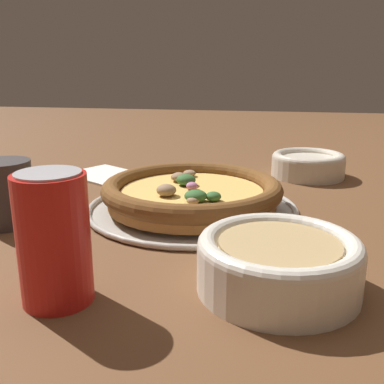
{
  "coord_description": "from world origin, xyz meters",
  "views": [
    {
      "loc": [
        -0.11,
        0.64,
        0.21
      ],
      "look_at": [
        0.0,
        0.0,
        0.03
      ],
      "focal_mm": 42.0,
      "sensor_mm": 36.0,
      "label": 1
    }
  ],
  "objects_px": {
    "pizza": "(192,192)",
    "bowl_near": "(279,261)",
    "pizza_tray": "(192,208)",
    "beverage_can": "(54,239)",
    "bowl_far": "(308,164)",
    "drinking_cup": "(5,193)",
    "napkin": "(106,174)",
    "fork": "(136,172)"
  },
  "relations": [
    {
      "from": "bowl_near",
      "to": "fork",
      "type": "height_order",
      "value": "bowl_near"
    },
    {
      "from": "napkin",
      "to": "pizza_tray",
      "type": "bearing_deg",
      "value": 138.2
    },
    {
      "from": "bowl_far",
      "to": "napkin",
      "type": "xyz_separation_m",
      "value": [
        0.39,
        0.07,
        -0.02
      ]
    },
    {
      "from": "pizza",
      "to": "fork",
      "type": "distance_m",
      "value": 0.27
    },
    {
      "from": "pizza",
      "to": "drinking_cup",
      "type": "height_order",
      "value": "drinking_cup"
    },
    {
      "from": "pizza_tray",
      "to": "drinking_cup",
      "type": "relative_size",
      "value": 3.54
    },
    {
      "from": "bowl_near",
      "to": "beverage_can",
      "type": "distance_m",
      "value": 0.21
    },
    {
      "from": "bowl_far",
      "to": "drinking_cup",
      "type": "xyz_separation_m",
      "value": [
        0.43,
        0.35,
        0.02
      ]
    },
    {
      "from": "drinking_cup",
      "to": "napkin",
      "type": "distance_m",
      "value": 0.29
    },
    {
      "from": "pizza",
      "to": "fork",
      "type": "xyz_separation_m",
      "value": [
        0.16,
        -0.22,
        -0.03
      ]
    },
    {
      "from": "beverage_can",
      "to": "bowl_near",
      "type": "bearing_deg",
      "value": -164.39
    },
    {
      "from": "pizza_tray",
      "to": "bowl_far",
      "type": "height_order",
      "value": "bowl_far"
    },
    {
      "from": "bowl_far",
      "to": "beverage_can",
      "type": "distance_m",
      "value": 0.6
    },
    {
      "from": "beverage_can",
      "to": "bowl_far",
      "type": "bearing_deg",
      "value": -116.27
    },
    {
      "from": "bowl_near",
      "to": "napkin",
      "type": "distance_m",
      "value": 0.53
    },
    {
      "from": "bowl_far",
      "to": "napkin",
      "type": "distance_m",
      "value": 0.4
    },
    {
      "from": "pizza",
      "to": "bowl_near",
      "type": "distance_m",
      "value": 0.26
    },
    {
      "from": "bowl_far",
      "to": "fork",
      "type": "relative_size",
      "value": 0.83
    },
    {
      "from": "bowl_near",
      "to": "beverage_can",
      "type": "bearing_deg",
      "value": 15.61
    },
    {
      "from": "pizza_tray",
      "to": "pizza",
      "type": "relative_size",
      "value": 1.17
    },
    {
      "from": "pizza_tray",
      "to": "pizza",
      "type": "distance_m",
      "value": 0.02
    },
    {
      "from": "bowl_far",
      "to": "fork",
      "type": "height_order",
      "value": "bowl_far"
    },
    {
      "from": "drinking_cup",
      "to": "fork",
      "type": "xyz_separation_m",
      "value": [
        -0.08,
        -0.32,
        -0.04
      ]
    },
    {
      "from": "pizza",
      "to": "beverage_can",
      "type": "bearing_deg",
      "value": 74.81
    },
    {
      "from": "drinking_cup",
      "to": "beverage_can",
      "type": "distance_m",
      "value": 0.24
    },
    {
      "from": "napkin",
      "to": "fork",
      "type": "bearing_deg",
      "value": -145.62
    },
    {
      "from": "bowl_near",
      "to": "pizza",
      "type": "bearing_deg",
      "value": -60.95
    },
    {
      "from": "pizza_tray",
      "to": "beverage_can",
      "type": "bearing_deg",
      "value": 74.79
    },
    {
      "from": "pizza_tray",
      "to": "beverage_can",
      "type": "distance_m",
      "value": 0.3
    },
    {
      "from": "pizza",
      "to": "fork",
      "type": "height_order",
      "value": "pizza"
    },
    {
      "from": "pizza_tray",
      "to": "bowl_far",
      "type": "xyz_separation_m",
      "value": [
        -0.19,
        -0.25,
        0.02
      ]
    },
    {
      "from": "pizza_tray",
      "to": "bowl_far",
      "type": "distance_m",
      "value": 0.31
    },
    {
      "from": "beverage_can",
      "to": "napkin",
      "type": "bearing_deg",
      "value": -74.55
    },
    {
      "from": "pizza_tray",
      "to": "bowl_far",
      "type": "bearing_deg",
      "value": -126.67
    },
    {
      "from": "pizza",
      "to": "bowl_near",
      "type": "relative_size",
      "value": 1.7
    },
    {
      "from": "napkin",
      "to": "beverage_can",
      "type": "bearing_deg",
      "value": 105.45
    },
    {
      "from": "pizza_tray",
      "to": "pizza",
      "type": "height_order",
      "value": "pizza"
    },
    {
      "from": "bowl_far",
      "to": "drinking_cup",
      "type": "distance_m",
      "value": 0.55
    },
    {
      "from": "pizza_tray",
      "to": "beverage_can",
      "type": "xyz_separation_m",
      "value": [
        0.08,
        0.28,
        0.06
      ]
    },
    {
      "from": "bowl_far",
      "to": "napkin",
      "type": "bearing_deg",
      "value": 9.51
    },
    {
      "from": "pizza_tray",
      "to": "drinking_cup",
      "type": "height_order",
      "value": "drinking_cup"
    },
    {
      "from": "drinking_cup",
      "to": "fork",
      "type": "relative_size",
      "value": 0.53
    }
  ]
}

